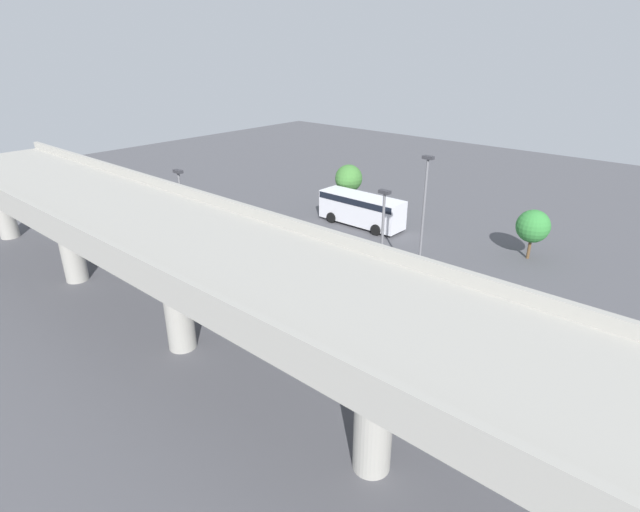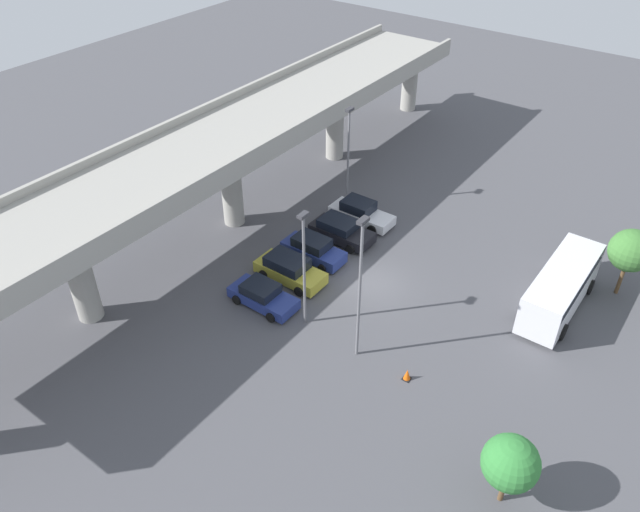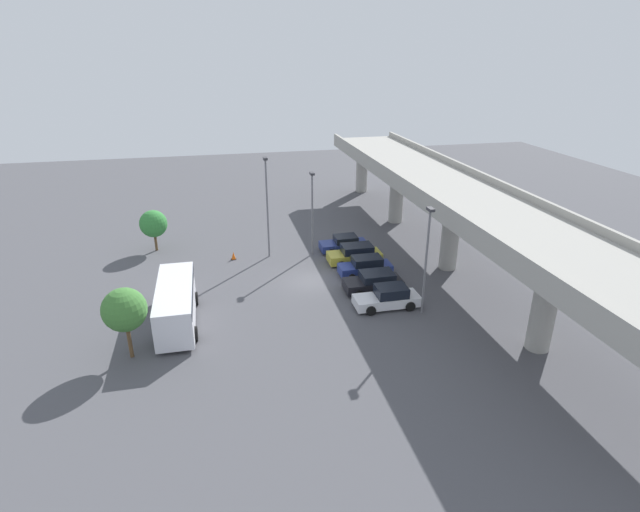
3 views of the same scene
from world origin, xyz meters
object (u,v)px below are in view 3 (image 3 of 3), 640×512
(parked_car_2, at_px, (366,267))
(parked_car_3, at_px, (374,282))
(tree_front_centre, at_px, (124,310))
(lamp_post_near_aisle, at_px, (267,201))
(parked_car_1, at_px, (355,254))
(parked_car_0, at_px, (344,244))
(shuttle_bus, at_px, (176,301))
(tree_front_left, at_px, (153,224))
(traffic_cone, at_px, (234,256))
(parked_car_4, at_px, (388,298))
(lamp_post_mid_lot, at_px, (312,207))
(lamp_post_by_overpass, at_px, (427,253))

(parked_car_2, xyz_separation_m, parked_car_3, (2.96, -0.24, -0.01))
(tree_front_centre, bearing_deg, lamp_post_near_aisle, 144.01)
(lamp_post_near_aisle, bearing_deg, parked_car_1, 67.03)
(parked_car_0, distance_m, lamp_post_near_aisle, 8.37)
(parked_car_1, bearing_deg, parked_car_0, -85.58)
(parked_car_1, xyz_separation_m, parked_car_3, (5.67, -0.12, -0.04))
(shuttle_bus, distance_m, tree_front_left, 14.56)
(lamp_post_near_aisle, bearing_deg, traffic_cone, -89.73)
(parked_car_3, distance_m, traffic_cone, 13.55)
(traffic_cone, bearing_deg, tree_front_centre, -26.51)
(parked_car_1, relative_size, tree_front_centre, 1.02)
(parked_car_0, distance_m, shuttle_bus, 18.04)
(parked_car_3, distance_m, tree_front_centre, 18.42)
(shuttle_bus, bearing_deg, parked_car_1, 116.73)
(parked_car_0, bearing_deg, tree_front_left, -12.74)
(parked_car_0, bearing_deg, parked_car_4, 91.32)
(parked_car_2, bearing_deg, lamp_post_mid_lot, -57.55)
(parked_car_2, xyz_separation_m, tree_front_left, (-9.51, -17.53, 1.88))
(lamp_post_near_aisle, height_order, lamp_post_by_overpass, lamp_post_near_aisle)
(parked_car_3, xyz_separation_m, parked_car_4, (2.76, 0.15, 0.01))
(parked_car_1, relative_size, traffic_cone, 6.71)
(parked_car_0, relative_size, tree_front_centre, 0.95)
(parked_car_4, bearing_deg, parked_car_3, -86.83)
(parked_car_0, height_order, tree_front_centre, tree_front_centre)
(parked_car_1, xyz_separation_m, lamp_post_by_overpass, (9.75, 2.15, 3.83))
(lamp_post_mid_lot, xyz_separation_m, tree_front_left, (-4.14, -14.12, -1.88))
(parked_car_1, xyz_separation_m, tree_front_left, (-6.81, -17.41, 1.85))
(parked_car_1, height_order, lamp_post_mid_lot, lamp_post_mid_lot)
(shuttle_bus, bearing_deg, tree_front_left, -170.11)
(shuttle_bus, bearing_deg, parked_car_2, 107.71)
(parked_car_0, xyz_separation_m, parked_car_3, (8.59, 0.11, 0.07))
(parked_car_2, bearing_deg, tree_front_centre, 25.41)
(parked_car_1, distance_m, parked_car_2, 2.71)
(shuttle_bus, relative_size, lamp_post_mid_lot, 1.06)
(shuttle_bus, xyz_separation_m, lamp_post_mid_lot, (-10.18, 11.62, 2.82))
(parked_car_1, height_order, parked_car_4, same)
(parked_car_0, distance_m, parked_car_2, 5.64)
(parked_car_4, xyz_separation_m, shuttle_bus, (-0.92, -14.95, 0.94))
(parked_car_3, relative_size, tree_front_centre, 0.98)
(lamp_post_near_aisle, distance_m, lamp_post_by_overpass, 15.91)
(traffic_cone, bearing_deg, parked_car_1, 73.74)
(parked_car_0, relative_size, parked_car_4, 0.92)
(parked_car_2, relative_size, traffic_cone, 6.29)
(parked_car_3, relative_size, lamp_post_mid_lot, 0.59)
(parked_car_2, relative_size, tree_front_centre, 0.95)
(shuttle_bus, distance_m, lamp_post_near_aisle, 13.54)
(parked_car_2, relative_size, parked_car_3, 0.97)
(lamp_post_near_aisle, distance_m, traffic_cone, 5.87)
(parked_car_1, height_order, lamp_post_near_aisle, lamp_post_near_aisle)
(parked_car_0, distance_m, lamp_post_mid_lot, 4.92)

